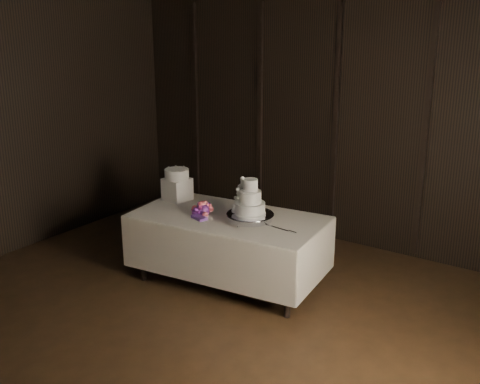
% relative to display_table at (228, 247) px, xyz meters
% --- Properties ---
extents(room, '(6.08, 7.08, 3.08)m').
position_rel_display_table_xyz_m(room, '(0.32, -1.68, 1.08)').
color(room, black).
rests_on(room, ground).
extents(display_table, '(2.10, 1.26, 0.76)m').
position_rel_display_table_xyz_m(display_table, '(0.00, 0.00, 0.00)').
color(display_table, white).
rests_on(display_table, ground).
extents(cake_stand, '(0.50, 0.50, 0.09)m').
position_rel_display_table_xyz_m(cake_stand, '(0.29, -0.02, 0.39)').
color(cake_stand, silver).
rests_on(cake_stand, display_table).
extents(wedding_cake, '(0.34, 0.30, 0.36)m').
position_rel_display_table_xyz_m(wedding_cake, '(0.26, -0.04, 0.58)').
color(wedding_cake, white).
rests_on(wedding_cake, cake_stand).
extents(bouquet, '(0.38, 0.44, 0.18)m').
position_rel_display_table_xyz_m(bouquet, '(-0.25, -0.12, 0.40)').
color(bouquet, '#DB4953').
rests_on(bouquet, display_table).
extents(box_pedestal, '(0.29, 0.29, 0.25)m').
position_rel_display_table_xyz_m(box_pedestal, '(-0.80, 0.13, 0.47)').
color(box_pedestal, white).
rests_on(box_pedestal, display_table).
extents(small_cake, '(0.30, 0.30, 0.11)m').
position_rel_display_table_xyz_m(small_cake, '(-0.80, 0.13, 0.65)').
color(small_cake, white).
rests_on(small_cake, box_pedestal).
extents(cake_knife, '(0.37, 0.06, 0.01)m').
position_rel_display_table_xyz_m(cake_knife, '(0.61, -0.02, 0.35)').
color(cake_knife, silver).
rests_on(cake_knife, display_table).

